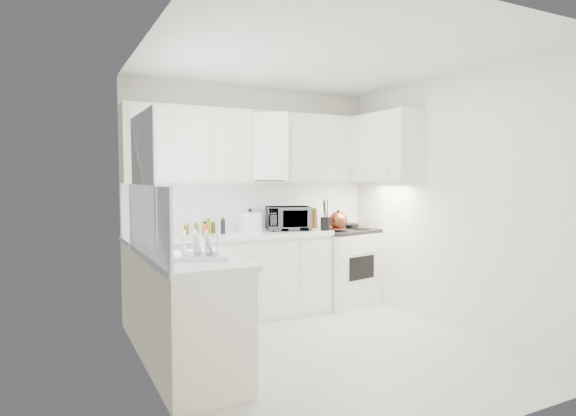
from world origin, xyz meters
TOP-DOWN VIEW (x-y plane):
  - floor at (0.00, 0.00)m, footprint 3.20×3.20m
  - ceiling at (0.00, 0.00)m, footprint 3.20×3.20m
  - wall_back at (0.00, 1.60)m, footprint 3.00×0.00m
  - wall_front at (0.00, -1.60)m, footprint 3.00×0.00m
  - wall_left at (-1.50, 0.00)m, footprint 0.00×3.20m
  - wall_right at (1.50, 0.00)m, footprint 0.00×3.20m
  - window_blinds at (-1.48, 0.35)m, footprint 0.06×0.96m
  - lower_cabinets_back at (-0.39, 1.30)m, footprint 2.22×0.60m
  - lower_cabinets_left at (-1.20, 0.20)m, footprint 0.60×1.60m
  - countertop_back at (-0.39, 1.29)m, footprint 2.24×0.64m
  - countertop_left at (-1.19, 0.20)m, footprint 0.64×1.62m
  - backsplash_back at (0.00, 1.59)m, footprint 2.98×0.02m
  - backsplash_left at (-1.49, 0.20)m, footprint 0.02×1.60m
  - upper_cabinets_back at (0.00, 1.44)m, footprint 3.00×0.33m
  - upper_cabinets_right at (1.33, 0.82)m, footprint 0.33×0.90m
  - sink at (-1.19, 0.55)m, footprint 0.42×0.38m
  - stove at (1.07, 1.31)m, footprint 0.87×0.76m
  - tea_kettle at (0.89, 1.15)m, footprint 0.27×0.23m
  - frying_pan at (1.25, 1.47)m, footprint 0.35×0.50m
  - microwave at (0.31, 1.30)m, footprint 0.55×0.40m
  - rice_cooker at (-0.16, 1.31)m, footprint 0.28×0.28m
  - paper_towel at (-0.15, 1.52)m, footprint 0.12×0.12m
  - utensil_crock at (0.68, 1.08)m, footprint 0.13×0.13m
  - dish_rack at (-1.17, -0.12)m, footprint 0.50×0.44m
  - spice_left_0 at (-0.85, 1.42)m, footprint 0.06×0.06m
  - spice_left_1 at (-0.78, 1.33)m, footprint 0.06×0.06m
  - spice_left_2 at (-0.70, 1.42)m, footprint 0.06×0.06m
  - spice_left_3 at (-0.62, 1.33)m, footprint 0.06×0.06m
  - spice_left_4 at (-0.55, 1.42)m, footprint 0.06×0.06m
  - spice_left_5 at (-0.47, 1.33)m, footprint 0.06×0.06m
  - sauce_right_0 at (0.58, 1.46)m, footprint 0.06×0.06m
  - sauce_right_1 at (0.64, 1.40)m, footprint 0.06×0.06m
  - sauce_right_2 at (0.69, 1.46)m, footprint 0.06×0.06m
  - sauce_right_3 at (0.74, 1.40)m, footprint 0.06×0.06m

SIDE VIEW (x-z plane):
  - floor at x=0.00m, z-range 0.00..0.00m
  - lower_cabinets_back at x=-0.39m, z-range 0.00..0.90m
  - lower_cabinets_left at x=-1.20m, z-range 0.00..0.90m
  - stove at x=1.07m, z-range 0.00..1.18m
  - countertop_back at x=-0.39m, z-range 0.90..0.95m
  - countertop_left at x=-1.19m, z-range 0.90..0.95m
  - frying_pan at x=1.25m, z-range 0.95..0.99m
  - spice_left_0 at x=-0.85m, z-range 0.95..1.08m
  - spice_left_1 at x=-0.78m, z-range 0.95..1.08m
  - spice_left_2 at x=-0.70m, z-range 0.95..1.08m
  - spice_left_3 at x=-0.62m, z-range 0.95..1.08m
  - spice_left_4 at x=-0.55m, z-range 0.95..1.08m
  - spice_left_5 at x=-0.47m, z-range 0.95..1.08m
  - sauce_right_0 at x=0.58m, z-range 0.95..1.14m
  - sauce_right_1 at x=0.64m, z-range 0.95..1.14m
  - sauce_right_2 at x=0.69m, z-range 0.95..1.14m
  - sauce_right_3 at x=0.74m, z-range 0.95..1.14m
  - tea_kettle at x=0.89m, z-range 0.94..1.19m
  - dish_rack at x=-1.17m, z-range 0.95..1.18m
  - sink at x=-1.19m, z-range 0.92..1.22m
  - rice_cooker at x=-0.16m, z-range 0.95..1.21m
  - paper_towel at x=-0.15m, z-range 0.95..1.22m
  - microwave at x=0.31m, z-range 0.95..1.28m
  - utensil_crock at x=0.68m, z-range 0.95..1.32m
  - backsplash_back at x=0.00m, z-range 0.95..1.50m
  - backsplash_left at x=-1.49m, z-range 0.95..1.50m
  - wall_back at x=0.00m, z-range -0.20..2.80m
  - wall_front at x=0.00m, z-range -0.20..2.80m
  - wall_left at x=-1.50m, z-range -0.30..2.90m
  - wall_right at x=1.50m, z-range -0.30..2.90m
  - upper_cabinets_back at x=0.00m, z-range 1.10..1.90m
  - upper_cabinets_right at x=1.33m, z-range 1.10..1.90m
  - window_blinds at x=-1.48m, z-range 1.02..2.08m
  - ceiling at x=0.00m, z-range 2.60..2.60m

